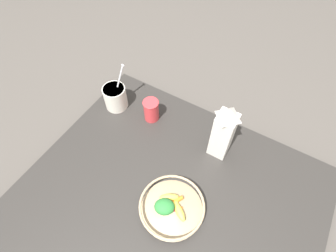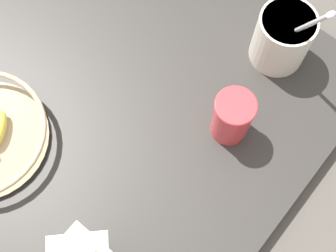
{
  "view_description": "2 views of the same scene",
  "coord_description": "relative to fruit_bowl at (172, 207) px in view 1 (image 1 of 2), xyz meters",
  "views": [
    {
      "loc": [
        0.23,
        0.19,
        1.05
      ],
      "look_at": [
        -0.34,
        -0.15,
        0.12
      ],
      "focal_mm": 28.0,
      "sensor_mm": 36.0,
      "label": 1
    },
    {
      "loc": [
        -0.51,
        0.04,
        0.87
      ],
      "look_at": [
        -0.32,
        -0.19,
        0.09
      ],
      "focal_mm": 50.0,
      "sensor_mm": 36.0,
      "label": 2
    }
  ],
  "objects": [
    {
      "name": "countertop",
      "position": [
        0.06,
        -0.03,
        -0.05
      ],
      "size": [
        1.15,
        1.15,
        0.03
      ],
      "color": "#2D2B28",
      "rests_on": "ground_plane"
    },
    {
      "name": "ground_plane",
      "position": [
        0.06,
        -0.03,
        -0.07
      ],
      "size": [
        6.0,
        6.0,
        0.0
      ],
      "primitive_type": "plane",
      "color": "#4C4742"
    },
    {
      "name": "fruit_bowl",
      "position": [
        0.0,
        0.0,
        0.0
      ],
      "size": [
        0.25,
        0.25,
        0.09
      ],
      "color": "tan",
      "rests_on": "countertop"
    },
    {
      "name": "milk_carton",
      "position": [
        -0.34,
        0.04,
        0.11
      ],
      "size": [
        0.08,
        0.08,
        0.28
      ],
      "color": "silver",
      "rests_on": "countertop"
    },
    {
      "name": "yogurt_tub",
      "position": [
        -0.32,
        -0.5,
        0.03
      ],
      "size": [
        0.13,
        0.11,
        0.23
      ],
      "color": "silver",
      "rests_on": "countertop"
    },
    {
      "name": "drinking_cup",
      "position": [
        -0.34,
        -0.31,
        0.03
      ],
      "size": [
        0.07,
        0.07,
        0.11
      ],
      "color": "#DB383D",
      "rests_on": "countertop"
    }
  ]
}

